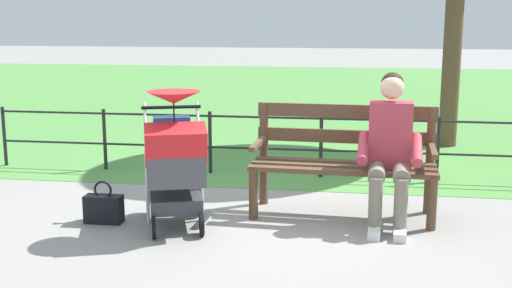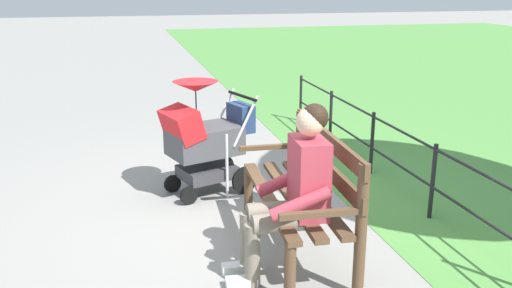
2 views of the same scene
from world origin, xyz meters
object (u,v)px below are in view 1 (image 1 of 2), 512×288
Objects in this scene: park_bench at (344,156)px; person_on_bench at (390,145)px; handbag at (104,208)px; stroller at (175,157)px.

person_on_bench reaches higher than park_bench.
handbag is (2.39, 0.36, -0.55)m from person_on_bench.
stroller is at bearing 179.46° from handbag.
park_bench reaches higher than handbag.
stroller is at bearing 11.69° from person_on_bench.
stroller reaches higher than park_bench.
park_bench is 4.39× the size of handbag.
park_bench is 0.47m from person_on_bench.
person_on_bench reaches higher than handbag.
person_on_bench is at bearing -171.51° from handbag.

